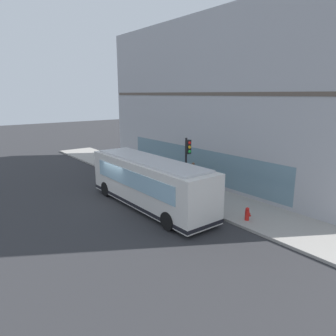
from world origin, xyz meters
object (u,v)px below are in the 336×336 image
at_px(pedestrian_walking_along_curb, 148,168).
at_px(pedestrian_near_building_entrance, 193,172).
at_px(traffic_light_near_corner, 187,157).
at_px(fire_hydrant, 247,214).
at_px(newspaper_vending_box, 186,176).
at_px(city_bus_nearside, 149,183).

bearing_deg(pedestrian_walking_along_curb, pedestrian_near_building_entrance, -63.11).
relative_size(traffic_light_near_corner, pedestrian_near_building_entrance, 2.20).
relative_size(traffic_light_near_corner, fire_hydrant, 5.40).
distance_m(fire_hydrant, pedestrian_walking_along_curb, 10.05).
distance_m(traffic_light_near_corner, pedestrian_near_building_entrance, 3.29).
height_order(pedestrian_walking_along_curb, newspaper_vending_box, pedestrian_walking_along_curb).
height_order(traffic_light_near_corner, fire_hydrant, traffic_light_near_corner).
distance_m(city_bus_nearside, fire_hydrant, 6.11).
relative_size(traffic_light_near_corner, newspaper_vending_box, 4.44).
xyz_separation_m(pedestrian_walking_along_curb, pedestrian_near_building_entrance, (1.73, -3.42, 0.09)).
height_order(city_bus_nearside, pedestrian_near_building_entrance, city_bus_nearside).
bearing_deg(city_bus_nearside, fire_hydrant, -62.00).
bearing_deg(pedestrian_near_building_entrance, city_bus_nearside, -165.12).
distance_m(city_bus_nearside, newspaper_vending_box, 5.82).
bearing_deg(newspaper_vending_box, city_bus_nearside, -154.24).
distance_m(traffic_light_near_corner, pedestrian_walking_along_curb, 5.51).
height_order(fire_hydrant, pedestrian_near_building_entrance, pedestrian_near_building_entrance).
bearing_deg(fire_hydrant, newspaper_vending_box, 73.33).
height_order(pedestrian_walking_along_curb, pedestrian_near_building_entrance, pedestrian_near_building_entrance).
bearing_deg(traffic_light_near_corner, city_bus_nearside, 169.94).
height_order(fire_hydrant, newspaper_vending_box, newspaper_vending_box).
height_order(traffic_light_near_corner, pedestrian_near_building_entrance, traffic_light_near_corner).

